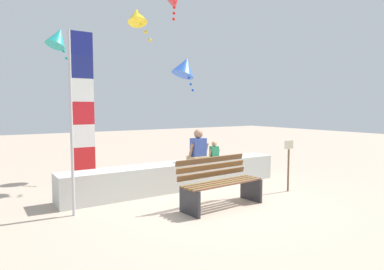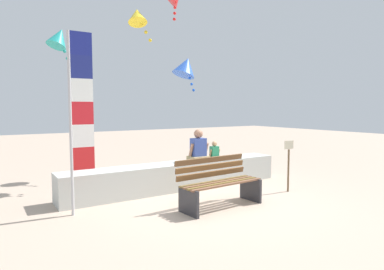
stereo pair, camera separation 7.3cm
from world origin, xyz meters
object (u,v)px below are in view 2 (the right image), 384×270
Objects in this scene: kite_teal at (59,38)px; kite_blue at (186,67)px; person_child at (214,152)px; park_bench at (219,184)px; person_adult at (198,149)px; kite_yellow at (137,16)px; flag_banner at (78,110)px; sign_post at (289,161)px.

kite_teal is 0.95× the size of kite_blue.
kite_blue is (0.65, 2.34, 2.28)m from person_child.
park_bench is at bearing -113.27° from kite_blue.
kite_yellow is (-0.95, 1.14, 3.07)m from person_adult.
flag_banner is 4.38m from sign_post.
person_child is 0.38× the size of kite_blue.
person_adult is 0.88× the size of kite_yellow.
person_child is 1.70m from sign_post.
person_child is at bearing 0.05° from person_adult.
kite_yellow is at bearing 98.95° from park_bench.
kite_yellow reaches higher than kite_blue.
sign_post is at bearing -46.30° from person_adult.
kite_blue is (3.51, -0.35, -0.52)m from kite_teal.
kite_yellow is 0.75× the size of sign_post.
flag_banner reaches higher than park_bench.
sign_post is (0.26, -3.78, -2.37)m from kite_blue.
kite_teal is at bearing 131.70° from person_adult.
person_adult is 0.66× the size of sign_post.
flag_banner reaches higher than person_child.
kite_yellow reaches higher than park_bench.
kite_teal is 6.29m from sign_post.
kite_yellow is (-0.41, 2.63, 3.52)m from park_bench.
person_adult is at bearing -50.12° from kite_yellow.
sign_post is at bearing -11.65° from flag_banner.
kite_blue is 1.03× the size of sign_post.
person_child is 3.44m from flag_banner.
park_bench is at bearing -22.04° from flag_banner.
person_child is at bearing 10.09° from flag_banner.
park_bench is 4.92m from kite_blue.
person_adult is at bearing -48.30° from kite_teal.
flag_banner reaches higher than person_adult.
kite_teal is 2.16m from kite_yellow.
person_adult is at bearing -115.26° from kite_blue.
flag_banner is (-2.24, 0.91, 1.34)m from park_bench.
park_bench is 1.64m from person_adult.
person_child is 0.52× the size of kite_yellow.
person_child is at bearing -43.36° from kite_teal.
kite_blue reaches higher than person_child.
flag_banner is 2.76× the size of sign_post.
person_child is 0.40× the size of kite_teal.
park_bench is at bearing -123.79° from person_child.
kite_yellow is 4.77m from sign_post.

